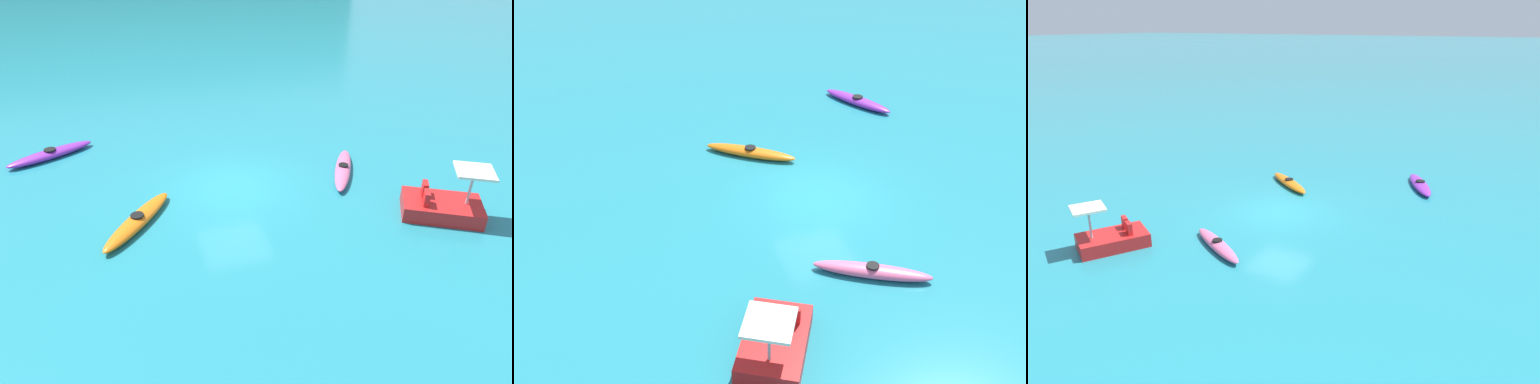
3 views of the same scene
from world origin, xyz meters
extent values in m
plane|color=teal|center=(0.00, 0.00, 0.00)|extent=(600.00, 600.00, 0.00)
ellipsoid|color=pink|center=(4.18, -0.13, 0.16)|extent=(2.10, 3.16, 0.32)
cylinder|color=black|center=(4.18, -0.13, 0.35)|extent=(0.49, 0.49, 0.05)
ellipsoid|color=orange|center=(-3.36, -1.39, 0.16)|extent=(2.58, 3.18, 0.32)
cylinder|color=black|center=(-3.36, -1.39, 0.35)|extent=(0.57, 0.57, 0.05)
ellipsoid|color=purple|center=(-6.32, 4.39, 0.16)|extent=(3.34, 2.20, 0.32)
cylinder|color=black|center=(-6.32, 4.39, 0.35)|extent=(0.61, 0.61, 0.05)
cube|color=red|center=(5.92, -3.56, 0.25)|extent=(2.83, 2.48, 0.50)
cube|color=red|center=(5.58, -3.03, 0.72)|extent=(0.35, 0.46, 0.44)
cube|color=red|center=(5.29, -3.55, 0.72)|extent=(0.35, 0.46, 0.44)
cylinder|color=#B2B2B7|center=(6.53, -3.90, 1.05)|extent=(0.08, 0.08, 1.10)
cube|color=silver|center=(6.53, -3.90, 1.64)|extent=(1.50, 1.50, 0.08)
camera|label=1|loc=(-3.25, -13.67, 8.08)|focal=32.26mm
camera|label=2|loc=(15.15, -6.73, 10.85)|focal=41.41mm
camera|label=3|loc=(16.62, 9.79, 7.73)|focal=33.72mm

